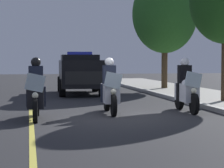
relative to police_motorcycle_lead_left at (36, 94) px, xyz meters
name	(u,v)px	position (x,y,z in m)	size (l,w,h in m)	color
ground_plane	(118,117)	(-0.06, 2.34, -0.70)	(80.00, 80.00, 0.00)	#28282B
lane_stripe_center	(31,119)	(-0.06, -0.14, -0.70)	(48.00, 0.12, 0.01)	#E0D14C
police_motorcycle_lead_left	(36,94)	(0.00, 0.00, 0.00)	(2.14, 0.59, 1.72)	black
police_motorcycle_lead_right	(110,91)	(-0.93, 2.26, 0.00)	(2.14, 0.59, 1.72)	black
police_motorcycle_trailing	(186,90)	(-0.87, 4.72, 0.00)	(2.14, 0.59, 1.72)	black
police_suv	(80,72)	(-8.81, 2.24, 0.37)	(4.98, 2.25, 2.05)	black
tree_far_back	(165,14)	(-10.95, 7.21, 3.49)	(3.60, 3.60, 6.28)	#4C3823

